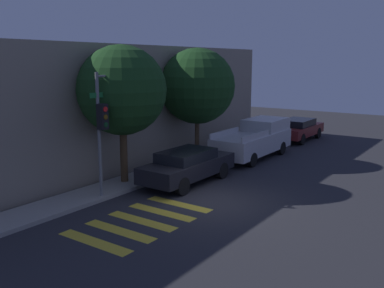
{
  "coord_description": "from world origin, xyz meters",
  "views": [
    {
      "loc": [
        -12.29,
        -7.86,
        4.96
      ],
      "look_at": [
        1.81,
        2.1,
        1.6
      ],
      "focal_mm": 40.0,
      "sensor_mm": 36.0,
      "label": 1
    }
  ],
  "objects_px": {
    "tree_midblock": "(197,86)",
    "pickup_truck": "(255,139)",
    "sedan_middle": "(298,129)",
    "sedan_near_corner": "(188,165)",
    "traffic_light_pole": "(108,112)",
    "tree_near_corner": "(122,91)"
  },
  "relations": [
    {
      "from": "pickup_truck",
      "to": "sedan_middle",
      "type": "height_order",
      "value": "pickup_truck"
    },
    {
      "from": "pickup_truck",
      "to": "tree_near_corner",
      "type": "height_order",
      "value": "tree_near_corner"
    },
    {
      "from": "traffic_light_pole",
      "to": "sedan_near_corner",
      "type": "distance_m",
      "value": 4.13
    },
    {
      "from": "tree_near_corner",
      "to": "tree_midblock",
      "type": "xyz_separation_m",
      "value": [
        5.22,
        0.0,
        -0.08
      ]
    },
    {
      "from": "sedan_middle",
      "to": "tree_near_corner",
      "type": "relative_size",
      "value": 0.82
    },
    {
      "from": "tree_midblock",
      "to": "traffic_light_pole",
      "type": "bearing_deg",
      "value": -173.7
    },
    {
      "from": "sedan_near_corner",
      "to": "tree_near_corner",
      "type": "relative_size",
      "value": 0.83
    },
    {
      "from": "sedan_near_corner",
      "to": "sedan_middle",
      "type": "relative_size",
      "value": 1.02
    },
    {
      "from": "tree_midblock",
      "to": "pickup_truck",
      "type": "bearing_deg",
      "value": -39.55
    },
    {
      "from": "pickup_truck",
      "to": "tree_near_corner",
      "type": "distance_m",
      "value": 8.4
    },
    {
      "from": "sedan_near_corner",
      "to": "sedan_middle",
      "type": "xyz_separation_m",
      "value": [
        11.98,
        0.0,
        -0.02
      ]
    },
    {
      "from": "sedan_near_corner",
      "to": "tree_near_corner",
      "type": "height_order",
      "value": "tree_near_corner"
    },
    {
      "from": "tree_near_corner",
      "to": "pickup_truck",
      "type": "bearing_deg",
      "value": -14.69
    },
    {
      "from": "sedan_near_corner",
      "to": "tree_midblock",
      "type": "distance_m",
      "value": 5.08
    },
    {
      "from": "traffic_light_pole",
      "to": "tree_near_corner",
      "type": "relative_size",
      "value": 0.82
    },
    {
      "from": "sedan_middle",
      "to": "tree_midblock",
      "type": "relative_size",
      "value": 0.82
    },
    {
      "from": "sedan_near_corner",
      "to": "pickup_truck",
      "type": "xyz_separation_m",
      "value": [
        6.01,
        0.0,
        0.2
      ]
    },
    {
      "from": "traffic_light_pole",
      "to": "tree_near_corner",
      "type": "distance_m",
      "value": 1.76
    },
    {
      "from": "pickup_truck",
      "to": "sedan_near_corner",
      "type": "bearing_deg",
      "value": -180.0
    },
    {
      "from": "sedan_middle",
      "to": "sedan_near_corner",
      "type": "bearing_deg",
      "value": 180.0
    },
    {
      "from": "tree_near_corner",
      "to": "tree_midblock",
      "type": "height_order",
      "value": "same"
    },
    {
      "from": "sedan_near_corner",
      "to": "tree_near_corner",
      "type": "distance_m",
      "value": 4.0
    }
  ]
}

